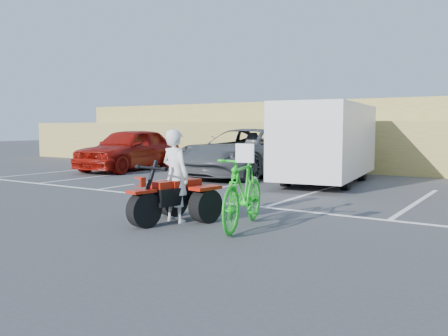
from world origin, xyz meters
The scene contains 11 objects.
ground centered at (0.00, 0.00, 0.00)m, with size 100.00×100.00×0.00m, color #3B3B3E.
parking_stripes centered at (0.87, 4.07, 0.00)m, with size 28.00×5.16×0.01m.
grass_embankment centered at (0.00, 15.48, 1.42)m, with size 40.00×8.50×3.10m.
red_trike_atv centered at (-0.68, -0.05, 0.00)m, with size 1.27×1.69×1.10m, color #A51609, non-canonical shape.
rider centered at (-0.66, 0.09, 0.87)m, with size 0.63×0.42×1.74m, color white.
green_dirt_bike centered at (0.70, 0.31, 0.66)m, with size 0.62×2.19×1.32m, color #14BF19.
grey_pickup centered at (-3.83, 8.02, 0.86)m, with size 2.84×6.17×1.71m, color #44484C.
red_car centered at (-8.95, 7.35, 0.87)m, with size 2.06×5.11×1.74m, color maroon.
cargo_trailer centered at (-0.50, 7.42, 1.34)m, with size 2.76×5.54×2.49m.
quad_atv_blue centered at (-2.99, 7.01, 0.00)m, with size 1.26×1.69×1.11m, color navy, non-canonical shape.
quad_atv_green centered at (-1.91, 7.84, 0.00)m, with size 1.03×1.38×0.90m, color #16621F, non-canonical shape.
Camera 1 is at (4.93, -6.79, 1.79)m, focal length 38.00 mm.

